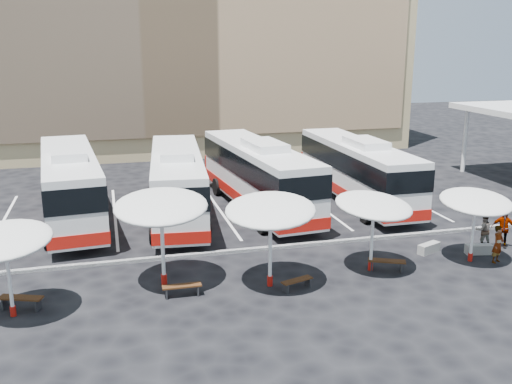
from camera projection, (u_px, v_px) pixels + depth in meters
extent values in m
plane|color=black|center=(252.00, 255.00, 26.48)|extent=(120.00, 120.00, 0.00)
cube|color=tan|center=(166.00, 10.00, 53.21)|extent=(42.00, 18.00, 25.00)
cube|color=tan|center=(179.00, 11.00, 44.83)|extent=(40.00, 0.30, 20.00)
cylinder|color=white|center=(465.00, 141.00, 42.98)|extent=(0.30, 0.30, 4.80)
cube|color=black|center=(249.00, 250.00, 26.93)|extent=(34.00, 0.25, 0.15)
cube|color=white|center=(2.00, 224.00, 30.98)|extent=(0.15, 12.00, 0.01)
cube|color=white|center=(115.00, 216.00, 32.47)|extent=(0.15, 12.00, 0.01)
cube|color=white|center=(218.00, 208.00, 33.96)|extent=(0.15, 12.00, 0.01)
cube|color=white|center=(313.00, 201.00, 35.44)|extent=(0.15, 12.00, 0.01)
cube|color=white|center=(400.00, 195.00, 36.93)|extent=(0.15, 12.00, 0.01)
cube|color=white|center=(70.00, 183.00, 31.20)|extent=(3.89, 13.21, 3.25)
cube|color=black|center=(69.00, 171.00, 31.04)|extent=(3.96, 13.28, 1.19)
cube|color=#AD130C|center=(72.00, 204.00, 31.51)|extent=(3.96, 13.28, 0.60)
cube|color=#AD130C|center=(66.00, 173.00, 37.32)|extent=(2.79, 0.47, 1.52)
cube|color=white|center=(68.00, 153.00, 29.75)|extent=(2.02, 3.40, 0.43)
cylinder|color=black|center=(46.00, 196.00, 34.60)|extent=(0.48, 1.11, 1.08)
cylinder|color=black|center=(92.00, 192.00, 35.50)|extent=(0.48, 1.11, 1.08)
cylinder|color=black|center=(47.00, 237.00, 27.21)|extent=(0.48, 1.11, 1.08)
cylinder|color=black|center=(106.00, 231.00, 28.11)|extent=(0.48, 1.11, 1.08)
cube|color=white|center=(177.00, 181.00, 31.79)|extent=(3.92, 12.91, 3.18)
cube|color=black|center=(177.00, 170.00, 31.63)|extent=(3.99, 12.98, 1.17)
cube|color=#AD130C|center=(178.00, 201.00, 32.08)|extent=(3.99, 12.98, 0.58)
cube|color=#AD130C|center=(175.00, 171.00, 38.06)|extent=(2.72, 0.48, 1.48)
cube|color=white|center=(176.00, 153.00, 30.32)|extent=(2.01, 3.33, 0.42)
cylinder|color=black|center=(155.00, 192.00, 35.52)|extent=(0.48, 1.09, 1.06)
cylinder|color=black|center=(198.00, 190.00, 35.92)|extent=(0.48, 1.09, 1.06)
cylinder|color=black|center=(153.00, 233.00, 27.93)|extent=(0.48, 1.09, 1.06)
cylinder|color=black|center=(207.00, 230.00, 28.33)|extent=(0.48, 1.09, 1.06)
cube|color=white|center=(258.00, 174.00, 33.35)|extent=(3.95, 13.34, 3.28)
cube|color=black|center=(258.00, 163.00, 33.18)|extent=(4.02, 13.41, 1.20)
cube|color=#AD130C|center=(258.00, 193.00, 33.65)|extent=(4.02, 13.41, 0.60)
cube|color=#AD130C|center=(225.00, 165.00, 39.52)|extent=(2.81, 0.48, 1.53)
cube|color=white|center=(265.00, 145.00, 31.88)|extent=(2.05, 3.43, 0.44)
cylinder|color=black|center=(217.00, 187.00, 36.77)|extent=(0.48, 1.13, 1.09)
cylinder|color=black|center=(257.00, 183.00, 37.69)|extent=(0.48, 1.13, 1.09)
cylinder|color=black|center=(263.00, 223.00, 29.32)|extent=(0.48, 1.13, 1.09)
cylinder|color=black|center=(311.00, 218.00, 30.23)|extent=(0.48, 1.13, 1.09)
cube|color=white|center=(357.00, 169.00, 34.92)|extent=(2.65, 12.69, 3.17)
cube|color=black|center=(357.00, 159.00, 34.76)|extent=(2.71, 12.75, 1.16)
cube|color=#AD130C|center=(356.00, 187.00, 35.21)|extent=(2.71, 12.75, 0.58)
cube|color=#AD130C|center=(319.00, 161.00, 41.05)|extent=(2.71, 0.21, 1.48)
cube|color=white|center=(366.00, 143.00, 33.47)|extent=(1.69, 3.17, 0.42)
cylinder|color=black|center=(315.00, 181.00, 38.44)|extent=(0.37, 1.06, 1.06)
cylinder|color=black|center=(351.00, 178.00, 39.09)|extent=(0.37, 1.06, 1.06)
cylinder|color=black|center=(366.00, 214.00, 31.02)|extent=(0.37, 1.06, 1.06)
cylinder|color=black|center=(410.00, 210.00, 31.68)|extent=(0.37, 1.06, 1.06)
cylinder|color=white|center=(9.00, 279.00, 20.22)|extent=(0.16, 0.16, 2.86)
cylinder|color=#AD130C|center=(13.00, 311.00, 20.53)|extent=(0.26, 0.26, 0.38)
ellipsoid|color=silver|center=(5.00, 240.00, 19.84)|extent=(4.00, 4.02, 0.98)
cylinder|color=white|center=(163.00, 247.00, 22.85)|extent=(0.18, 0.18, 3.27)
cylinder|color=#AD130C|center=(164.00, 279.00, 23.21)|extent=(0.28, 0.28, 0.44)
ellipsoid|color=silver|center=(161.00, 206.00, 22.42)|extent=(4.27, 4.31, 1.12)
cylinder|color=white|center=(270.00, 249.00, 22.75)|extent=(0.19, 0.19, 3.16)
cylinder|color=#AD130C|center=(270.00, 281.00, 23.09)|extent=(0.30, 0.30, 0.42)
ellipsoid|color=silver|center=(270.00, 210.00, 22.33)|extent=(4.73, 4.76, 1.08)
cylinder|color=white|center=(372.00, 239.00, 24.36)|extent=(0.18, 0.18, 2.88)
cylinder|color=#AD130C|center=(370.00, 266.00, 24.68)|extent=(0.28, 0.28, 0.38)
ellipsoid|color=silver|center=(374.00, 205.00, 23.98)|extent=(4.30, 4.33, 0.99)
cylinder|color=white|center=(473.00, 232.00, 25.42)|extent=(0.14, 0.14, 2.75)
cylinder|color=#AD130C|center=(470.00, 257.00, 25.72)|extent=(0.23, 0.23, 0.37)
ellipsoid|color=silver|center=(476.00, 201.00, 25.05)|extent=(3.53, 3.56, 0.94)
cube|color=#311A0B|center=(21.00, 298.00, 20.98)|extent=(1.66, 0.97, 0.06)
cube|color=black|center=(5.00, 303.00, 21.11)|extent=(0.21, 0.41, 0.43)
cube|color=black|center=(38.00, 305.00, 20.98)|extent=(0.21, 0.41, 0.43)
cube|color=#311A0B|center=(182.00, 286.00, 22.07)|extent=(1.52, 0.43, 0.06)
cube|color=black|center=(166.00, 293.00, 21.99)|extent=(0.07, 0.39, 0.40)
cube|color=black|center=(198.00, 290.00, 22.27)|extent=(0.07, 0.39, 0.40)
cube|color=#311A0B|center=(297.00, 280.00, 22.71)|extent=(1.40, 0.76, 0.05)
cube|color=black|center=(286.00, 288.00, 22.48)|extent=(0.16, 0.34, 0.36)
cube|color=black|center=(308.00, 282.00, 23.05)|extent=(0.16, 0.34, 0.36)
cube|color=#311A0B|center=(387.00, 261.00, 24.54)|extent=(1.62, 1.06, 0.06)
cube|color=black|center=(371.00, 265.00, 24.71)|extent=(0.23, 0.39, 0.42)
cube|color=black|center=(402.00, 267.00, 24.49)|extent=(0.23, 0.39, 0.42)
cube|color=gray|center=(429.00, 248.00, 26.71)|extent=(1.27, 0.83, 0.45)
cube|color=gray|center=(479.00, 249.00, 26.55)|extent=(1.26, 0.63, 0.45)
imported|color=black|center=(498.00, 244.00, 25.42)|extent=(0.74, 0.63, 1.71)
imported|color=black|center=(484.00, 230.00, 27.40)|extent=(0.95, 0.84, 1.65)
imported|color=black|center=(503.00, 228.00, 27.27)|extent=(1.18, 0.98, 1.89)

